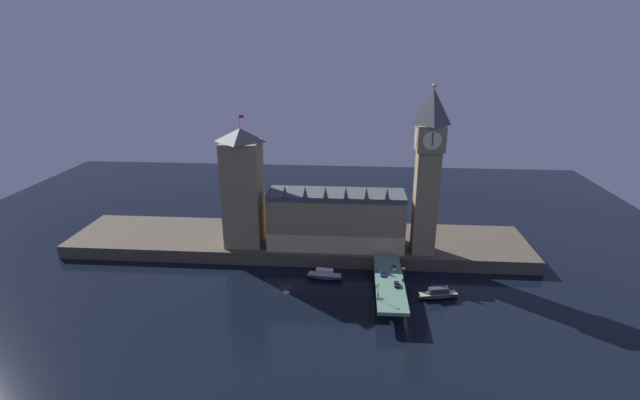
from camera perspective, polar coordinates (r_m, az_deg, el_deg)
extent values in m
plane|color=black|center=(195.58, -4.18, -10.61)|extent=(400.00, 400.00, 0.00)
cube|color=#4C4438|center=(228.75, -2.78, -5.16)|extent=(220.00, 42.00, 6.05)
cube|color=#8E7A56|center=(213.35, 1.98, -2.67)|extent=(61.93, 19.18, 23.52)
cube|color=#D5B989|center=(207.35, 1.84, -5.59)|extent=(61.93, 0.20, 8.47)
cube|color=#42474C|center=(208.95, 2.02, 0.64)|extent=(61.93, 17.64, 2.40)
cone|color=#42474C|center=(202.10, -4.34, 1.09)|extent=(2.40, 2.40, 5.18)
cone|color=#42474C|center=(200.98, -1.85, 1.03)|extent=(2.40, 2.40, 5.18)
cone|color=#42474C|center=(200.25, 0.67, 0.97)|extent=(2.40, 2.40, 5.18)
cone|color=#42474C|center=(199.91, 3.20, 0.91)|extent=(2.40, 2.40, 5.18)
cone|color=#42474C|center=(199.96, 5.73, 0.85)|extent=(2.40, 2.40, 5.18)
cone|color=#42474C|center=(200.41, 8.26, 0.79)|extent=(2.40, 2.40, 5.18)
cube|color=#8E7A56|center=(208.17, 12.82, -0.32)|extent=(9.82, 9.82, 46.60)
cube|color=#8E7A56|center=(200.82, 13.41, 7.47)|extent=(11.58, 11.58, 10.98)
cylinder|color=beige|center=(195.09, 13.67, 7.12)|extent=(7.63, 0.25, 7.63)
cylinder|color=beige|center=(206.56, 13.17, 7.79)|extent=(7.63, 0.25, 7.63)
cylinder|color=beige|center=(201.84, 15.08, 7.39)|extent=(0.25, 7.63, 7.63)
cylinder|color=beige|center=(199.98, 11.73, 7.54)|extent=(0.25, 7.63, 7.63)
cube|color=black|center=(194.80, 13.69, 7.28)|extent=(0.36, 0.10, 5.72)
pyramid|color=#42474C|center=(198.79, 13.70, 11.13)|extent=(11.58, 11.58, 14.97)
sphere|color=gold|center=(197.92, 13.89, 13.50)|extent=(1.60, 1.60, 1.60)
cube|color=#8E7A56|center=(214.65, -9.42, 0.76)|extent=(16.59, 16.59, 48.51)
pyramid|color=#42474C|center=(207.95, -9.82, 7.90)|extent=(16.92, 16.92, 5.89)
cylinder|color=#99999E|center=(206.93, -9.92, 9.52)|extent=(0.24, 0.24, 6.00)
cube|color=red|center=(206.35, -9.65, 10.10)|extent=(2.00, 0.08, 1.20)
cube|color=slate|center=(186.69, 8.54, -9.96)|extent=(11.12, 46.00, 1.40)
cube|color=#4C4438|center=(178.62, 8.73, -12.78)|extent=(9.45, 3.20, 6.01)
cube|color=#4C4438|center=(188.49, 8.49, -10.95)|extent=(9.45, 3.20, 6.01)
cube|color=#4C4438|center=(198.54, 8.27, -9.30)|extent=(9.45, 3.20, 6.01)
cube|color=navy|center=(190.00, 7.73, -8.95)|extent=(1.95, 4.20, 0.76)
cube|color=black|center=(189.72, 7.73, -8.79)|extent=(1.60, 1.89, 0.45)
cylinder|color=black|center=(191.20, 7.42, -8.83)|extent=(0.22, 0.64, 0.64)
cylinder|color=black|center=(191.32, 7.98, -8.83)|extent=(0.22, 0.64, 0.64)
cylinder|color=black|center=(188.90, 7.46, -9.19)|extent=(0.22, 0.64, 0.64)
cylinder|color=black|center=(189.02, 8.03, -9.20)|extent=(0.22, 0.64, 0.64)
cube|color=black|center=(182.76, 9.42, -10.21)|extent=(1.86, 3.93, 0.90)
cube|color=black|center=(182.43, 9.43, -10.02)|extent=(1.53, 1.77, 0.45)
cylinder|color=black|center=(181.93, 9.73, -10.48)|extent=(0.22, 0.64, 0.64)
cylinder|color=black|center=(181.76, 9.17, -10.48)|extent=(0.22, 0.64, 0.64)
cylinder|color=black|center=(184.05, 9.67, -10.11)|extent=(0.22, 0.64, 0.64)
cylinder|color=black|center=(183.88, 9.11, -10.11)|extent=(0.22, 0.64, 0.64)
cube|color=silver|center=(195.30, 9.09, -8.21)|extent=(1.76, 4.76, 0.77)
cube|color=black|center=(195.02, 9.10, -8.05)|extent=(1.45, 2.14, 0.45)
cylinder|color=black|center=(194.17, 9.36, -8.47)|extent=(0.22, 0.64, 0.64)
cylinder|color=black|center=(194.02, 8.87, -8.47)|extent=(0.22, 0.64, 0.64)
cylinder|color=black|center=(196.79, 9.30, -8.08)|extent=(0.22, 0.64, 0.64)
cylinder|color=black|center=(196.64, 8.81, -8.07)|extent=(0.22, 0.64, 0.64)
cylinder|color=black|center=(174.89, 7.21, -11.61)|extent=(0.28, 0.28, 0.81)
cylinder|color=gray|center=(174.51, 7.22, -11.40)|extent=(0.38, 0.38, 0.67)
sphere|color=tan|center=(174.29, 7.22, -11.27)|extent=(0.22, 0.22, 0.22)
cylinder|color=black|center=(185.55, 10.11, -9.85)|extent=(0.28, 0.28, 0.87)
cylinder|color=black|center=(185.17, 10.13, -9.63)|extent=(0.38, 0.38, 0.72)
sphere|color=tan|center=(184.95, 10.14, -9.50)|extent=(0.24, 0.24, 0.24)
cylinder|color=black|center=(192.51, 6.94, -8.56)|extent=(0.28, 0.28, 0.87)
cylinder|color=brown|center=(192.14, 6.95, -8.35)|extent=(0.38, 0.38, 0.72)
sphere|color=tan|center=(191.92, 6.96, -8.23)|extent=(0.24, 0.24, 0.24)
cylinder|color=#2D3333|center=(173.10, 7.10, -12.00)|extent=(0.56, 0.56, 0.50)
cylinder|color=#2D3333|center=(171.52, 7.14, -11.10)|extent=(0.18, 0.18, 5.79)
sphere|color=#F9E5A3|center=(169.84, 7.19, -10.09)|extent=(0.60, 0.60, 0.60)
sphere|color=#F9E5A3|center=(169.98, 7.03, -10.20)|extent=(0.44, 0.44, 0.44)
sphere|color=#F9E5A3|center=(170.03, 7.34, -10.20)|extent=(0.44, 0.44, 0.44)
cylinder|color=#2D3333|center=(186.74, 10.20, -9.72)|extent=(0.56, 0.56, 0.50)
cylinder|color=#2D3333|center=(185.54, 10.24, -9.02)|extent=(0.18, 0.18, 4.63)
sphere|color=#F9E5A3|center=(184.24, 10.30, -8.23)|extent=(0.60, 0.60, 0.60)
sphere|color=#F9E5A3|center=(184.35, 10.15, -8.33)|extent=(0.44, 0.44, 0.44)
sphere|color=#F9E5A3|center=(184.44, 10.43, -8.33)|extent=(0.44, 0.44, 0.44)
cylinder|color=#2D3333|center=(198.94, 6.74, -7.66)|extent=(0.56, 0.56, 0.50)
cylinder|color=#2D3333|center=(197.58, 6.78, -6.85)|extent=(0.18, 0.18, 5.75)
sphere|color=#F9E5A3|center=(196.12, 6.82, -5.95)|extent=(0.60, 0.60, 0.60)
sphere|color=#F9E5A3|center=(196.25, 6.68, -6.04)|extent=(0.44, 0.44, 0.44)
sphere|color=#F9E5A3|center=(196.29, 6.95, -6.04)|extent=(0.44, 0.44, 0.44)
ellipsoid|color=#1E2842|center=(200.35, 0.56, -9.41)|extent=(16.47, 6.37, 2.34)
cube|color=tan|center=(199.85, 0.56, -9.14)|extent=(14.45, 5.25, 0.24)
cube|color=silver|center=(199.25, 0.56, -8.81)|extent=(7.50, 3.64, 2.34)
ellipsoid|color=#28282D|center=(192.38, 14.34, -11.35)|extent=(17.46, 7.48, 2.32)
cube|color=tan|center=(191.87, 14.36, -11.07)|extent=(15.30, 6.25, 0.24)
cube|color=#2D333D|center=(191.24, 14.40, -10.74)|extent=(8.00, 4.07, 2.32)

